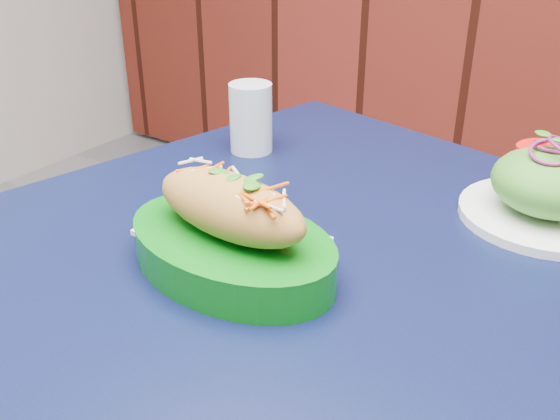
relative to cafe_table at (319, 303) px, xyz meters
The scene contains 4 objects.
cafe_table is the anchor object (origin of this frame).
banh_mi_basket 0.18m from the cafe_table, 116.94° to the right, with size 0.27×0.19×0.12m.
salad_plate 0.32m from the cafe_table, 46.42° to the left, with size 0.21×0.21×0.11m.
water_glass 0.34m from the cafe_table, 142.11° to the left, with size 0.07×0.07×0.11m, color silver.
Camera 1 is at (-0.13, 0.89, 1.12)m, focal length 40.00 mm.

